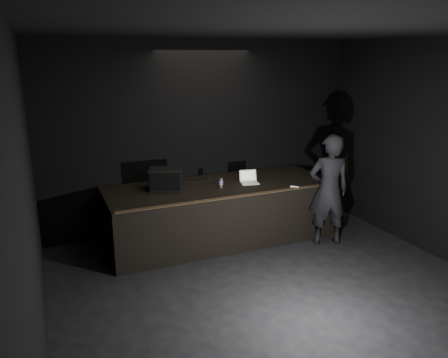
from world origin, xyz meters
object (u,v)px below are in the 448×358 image
person (329,190)px  stage_riser (220,212)px  beer_can (221,183)px  stage_monitor (165,179)px  laptop (249,180)px

person → stage_riser: bearing=-12.1°
stage_riser → beer_can: (-0.04, -0.16, 0.59)m
stage_monitor → beer_can: stage_monitor is taller
laptop → stage_riser: bearing=-175.7°
stage_riser → beer_can: 0.61m
laptop → beer_can: laptop is taller
stage_monitor → laptop: (1.49, -0.21, -0.13)m
laptop → beer_can: size_ratio=2.08×
beer_can → stage_monitor: bearing=161.7°
laptop → beer_can: (-0.58, -0.09, 0.03)m
laptop → beer_can: 0.59m
stage_monitor → laptop: bearing=9.8°
stage_monitor → beer_can: 0.96m
stage_riser → person: bearing=-30.0°
laptop → stage_monitor: bearing=-176.8°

